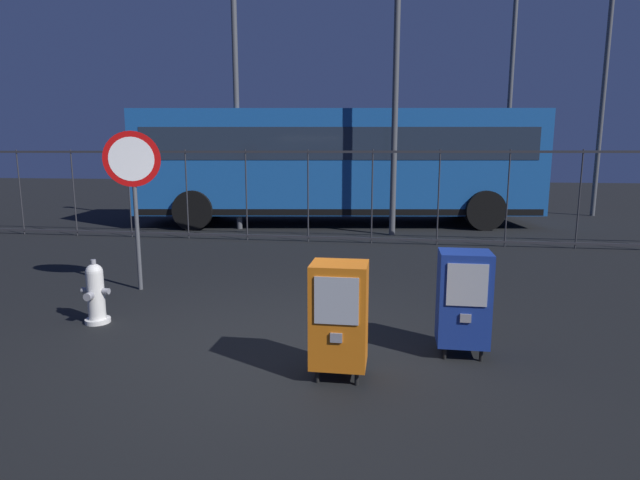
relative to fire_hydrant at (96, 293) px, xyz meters
name	(u,v)px	position (x,y,z in m)	size (l,w,h in m)	color
ground_plane	(273,347)	(2.18, -0.42, -0.35)	(60.00, 60.00, 0.00)	black
fire_hydrant	(96,293)	(0.00, 0.00, 0.00)	(0.33, 0.31, 0.75)	silver
newspaper_box_primary	(463,298)	(4.03, -0.34, 0.22)	(0.48, 0.42, 1.02)	black
newspaper_box_secondary	(339,314)	(2.91, -1.01, 0.22)	(0.48, 0.42, 1.02)	black
stop_sign	(133,177)	(-0.22, 1.41, 1.25)	(0.71, 0.31, 2.23)	#4C4F54
fence_barrier	(340,196)	(2.18, 5.67, 0.67)	(18.03, 0.04, 2.00)	#2D2D33
bus_near	(338,161)	(1.79, 8.67, 1.36)	(10.75, 3.98, 3.00)	#19519E
street_light_near_left	(235,59)	(-0.57, 7.26, 3.81)	(0.32, 0.32, 7.20)	#4C4F54
street_light_near_right	(396,50)	(3.31, 6.84, 3.84)	(0.32, 0.32, 7.26)	#4C4F54
street_light_far_left	(607,52)	(9.42, 11.50, 4.50)	(0.32, 0.32, 8.53)	#4C4F54
street_light_far_right	(513,52)	(6.79, 11.65, 4.60)	(0.32, 0.32, 8.73)	#4C4F54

